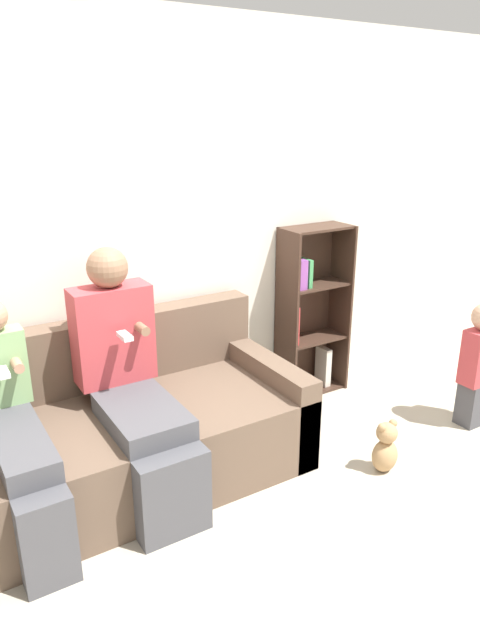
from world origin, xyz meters
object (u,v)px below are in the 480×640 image
object	(u,v)px
child_seated	(17,431)
adult_seated	(130,375)
toddler_standing	(479,363)
teddy_bear	(385,448)
bookshelf	(309,311)
couch	(124,434)

from	to	relation	value
child_seated	adult_seated	bearing A→B (deg)	6.03
toddler_standing	teddy_bear	xyz separation A→B (m)	(-0.90, -0.09, -0.29)
adult_seated	toddler_standing	bearing A→B (deg)	-14.22
adult_seated	bookshelf	size ratio (longest dim) A/B	1.06
child_seated	toddler_standing	size ratio (longest dim) A/B	1.32
toddler_standing	adult_seated	bearing A→B (deg)	165.78
couch	bookshelf	size ratio (longest dim) A/B	1.60
adult_seated	child_seated	distance (m)	0.61
toddler_standing	teddy_bear	world-z (taller)	toddler_standing
adult_seated	toddler_standing	world-z (taller)	adult_seated
adult_seated	toddler_standing	distance (m)	2.26
couch	child_seated	xyz separation A→B (m)	(-0.57, -0.14, 0.27)
teddy_bear	child_seated	bearing A→B (deg)	162.81
child_seated	teddy_bear	xyz separation A→B (m)	(1.88, -0.58, -0.41)
bookshelf	adult_seated	bearing A→B (deg)	-163.86
toddler_standing	teddy_bear	size ratio (longest dim) A/B	2.61
couch	child_seated	distance (m)	0.65
adult_seated	child_seated	size ratio (longest dim) A/B	1.17
adult_seated	child_seated	bearing A→B (deg)	-173.97
couch	adult_seated	xyz separation A→B (m)	(0.03, -0.08, 0.39)
teddy_bear	toddler_standing	bearing A→B (deg)	5.83
bookshelf	teddy_bear	xyz separation A→B (m)	(-0.27, -1.09, -0.47)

